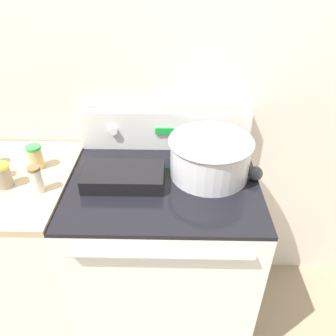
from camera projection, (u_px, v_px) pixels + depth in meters
name	position (u px, v px, depth m)	size (l,w,h in m)	color
kitchen_wall	(165.00, 75.00, 1.48)	(8.00, 0.05, 2.50)	beige
stove_range	(164.00, 255.00, 1.63)	(0.81, 0.66, 0.91)	silver
control_panel	(165.00, 130.00, 1.57)	(0.81, 0.07, 0.19)	silver
side_counter	(28.00, 252.00, 1.64)	(0.57, 0.63, 0.92)	silver
mixing_bowl	(210.00, 155.00, 1.38)	(0.35, 0.35, 0.17)	silver
casserole_dish	(124.00, 176.00, 1.36)	(0.33, 0.19, 0.06)	black
ladle	(254.00, 171.00, 1.40)	(0.06, 0.32, 0.06)	#333338
spice_jar_brown_cap	(36.00, 179.00, 1.28)	(0.05, 0.05, 0.11)	beige
spice_jar_green_cap	(36.00, 157.00, 1.42)	(0.06, 0.06, 0.11)	tan
spice_jar_yellow_cap	(3.00, 176.00, 1.31)	(0.07, 0.07, 0.10)	gray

